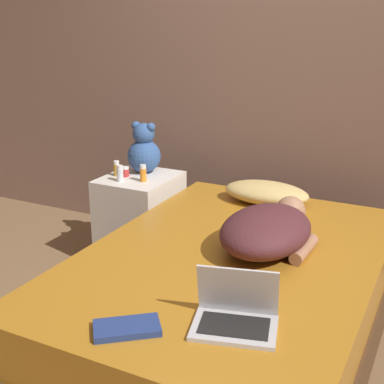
% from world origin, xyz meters
% --- Properties ---
extents(ground_plane, '(12.00, 12.00, 0.00)m').
position_xyz_m(ground_plane, '(0.00, 0.00, 0.00)').
color(ground_plane, brown).
extents(wall_back, '(8.00, 0.06, 2.60)m').
position_xyz_m(wall_back, '(0.00, 1.24, 1.30)').
color(wall_back, '#846656').
rests_on(wall_back, ground_plane).
extents(bed, '(1.31, 1.92, 0.51)m').
position_xyz_m(bed, '(0.00, 0.00, 0.25)').
color(bed, '#4C331E').
rests_on(bed, ground_plane).
extents(nightstand, '(0.43, 0.49, 0.58)m').
position_xyz_m(nightstand, '(-0.93, 0.68, 0.29)').
color(nightstand, silver).
rests_on(nightstand, ground_plane).
extents(pillow, '(0.50, 0.29, 0.12)m').
position_xyz_m(pillow, '(-0.10, 0.75, 0.57)').
color(pillow, tan).
rests_on(pillow, bed).
extents(person_lying, '(0.42, 0.72, 0.20)m').
position_xyz_m(person_lying, '(0.13, 0.14, 0.61)').
color(person_lying, '#4C2328').
rests_on(person_lying, bed).
extents(laptop, '(0.34, 0.28, 0.21)m').
position_xyz_m(laptop, '(0.25, -0.55, 0.56)').
color(laptop, silver).
rests_on(laptop, bed).
extents(teddy_bear, '(0.22, 0.22, 0.33)m').
position_xyz_m(teddy_bear, '(-0.95, 0.79, 0.72)').
color(teddy_bear, '#335693').
rests_on(teddy_bear, nightstand).
extents(bottle_orange, '(0.04, 0.04, 0.11)m').
position_xyz_m(bottle_orange, '(-0.85, 0.61, 0.63)').
color(bottle_orange, orange).
rests_on(bottle_orange, nightstand).
extents(bottle_red, '(0.05, 0.05, 0.06)m').
position_xyz_m(bottle_red, '(-1.01, 0.65, 0.61)').
color(bottle_red, '#B72D2D').
rests_on(bottle_red, nightstand).
extents(bottle_clear, '(0.04, 0.04, 0.10)m').
position_xyz_m(bottle_clear, '(-0.98, 0.54, 0.62)').
color(bottle_clear, silver).
rests_on(bottle_clear, nightstand).
extents(bottle_amber, '(0.04, 0.04, 0.10)m').
position_xyz_m(bottle_amber, '(-1.06, 0.64, 0.62)').
color(bottle_amber, gold).
rests_on(bottle_amber, nightstand).
extents(book, '(0.26, 0.24, 0.02)m').
position_xyz_m(book, '(-0.08, -0.75, 0.52)').
color(book, navy).
rests_on(book, bed).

